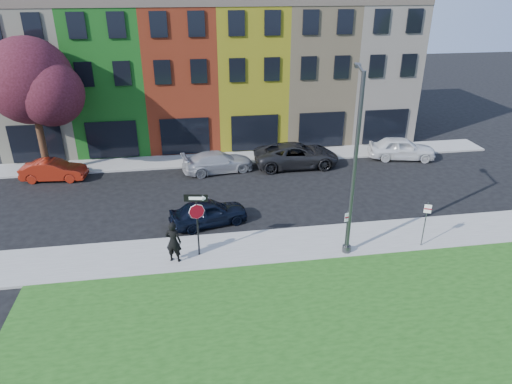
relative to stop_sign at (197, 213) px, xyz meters
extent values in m
plane|color=black|center=(4.67, -2.71, -2.30)|extent=(120.00, 120.00, 0.00)
cube|color=gray|center=(6.67, 0.29, -2.24)|extent=(40.00, 3.00, 0.12)
cube|color=gray|center=(1.67, 12.29, -2.24)|extent=(40.00, 2.40, 0.12)
cube|color=beige|center=(-10.33, 18.49, 2.70)|extent=(5.00, 10.00, 10.00)
cube|color=green|center=(-5.33, 18.49, 2.70)|extent=(5.00, 10.00, 10.00)
cube|color=#BF3E1F|center=(-0.33, 18.49, 2.70)|extent=(5.00, 10.00, 10.00)
cube|color=yellow|center=(4.67, 18.49, 2.70)|extent=(5.00, 10.00, 10.00)
cube|color=tan|center=(9.67, 18.49, 2.70)|extent=(5.00, 10.00, 10.00)
cube|color=beige|center=(14.67, 18.49, 2.70)|extent=(5.00, 10.00, 10.00)
cube|color=black|center=(2.17, 13.43, -0.80)|extent=(30.00, 0.12, 2.60)
cylinder|color=black|center=(0.00, 0.02, -0.69)|extent=(0.08, 0.08, 2.98)
cylinder|color=white|center=(0.00, 0.00, 0.06)|extent=(0.73, 0.16, 0.73)
cylinder|color=maroon|center=(0.00, -0.03, 0.06)|extent=(0.69, 0.14, 0.69)
cube|color=black|center=(0.00, 0.00, 0.72)|extent=(1.04, 0.23, 0.34)
cube|color=white|center=(0.00, -0.03, 0.72)|extent=(0.65, 0.14, 0.14)
imported|color=black|center=(-1.10, -0.31, -1.20)|extent=(1.00, 0.91, 1.95)
imported|color=black|center=(0.64, 3.05, -1.62)|extent=(3.40, 4.72, 1.36)
imported|color=maroon|center=(-8.68, 10.40, -1.64)|extent=(2.13, 4.23, 1.31)
imported|color=#A0A1A5|center=(1.70, 10.17, -1.62)|extent=(3.47, 5.31, 1.36)
imported|color=black|center=(7.05, 10.30, -1.50)|extent=(2.65, 5.73, 1.59)
imported|color=white|center=(14.74, 10.52, -1.52)|extent=(3.77, 5.35, 1.56)
cylinder|color=#434548|center=(6.77, -0.80, 1.95)|extent=(0.18, 0.18, 8.26)
cylinder|color=#434548|center=(6.77, -0.80, -2.03)|extent=(0.40, 0.40, 0.30)
cylinder|color=#434548|center=(7.01, 0.18, 5.99)|extent=(0.60, 1.97, 0.12)
cube|color=#434548|center=(7.28, 1.24, 5.94)|extent=(0.37, 0.59, 0.16)
cylinder|color=#434548|center=(6.67, -0.81, -1.10)|extent=(0.05, 0.05, 2.15)
cube|color=white|center=(6.67, -0.84, -0.33)|extent=(0.31, 0.12, 0.42)
cube|color=maroon|center=(6.67, -0.86, -0.33)|extent=(0.31, 0.11, 0.06)
cylinder|color=#434548|center=(10.48, -0.81, -1.04)|extent=(0.05, 0.05, 2.27)
cube|color=white|center=(10.48, -0.84, -0.22)|extent=(0.30, 0.14, 0.42)
cube|color=maroon|center=(10.48, -0.86, -0.22)|extent=(0.30, 0.13, 0.06)
cylinder|color=#321D10|center=(-9.36, 11.49, -0.11)|extent=(0.44, 0.44, 4.13)
sphere|color=black|center=(-9.36, 11.49, 3.77)|extent=(5.19, 5.19, 5.19)
sphere|color=black|center=(-8.06, 10.71, 3.12)|extent=(3.89, 3.89, 3.89)
sphere|color=black|center=(-10.52, 12.40, 3.25)|extent=(3.64, 3.64, 3.64)
sphere|color=black|center=(-9.10, 12.01, 4.68)|extent=(3.12, 3.12, 3.12)
camera|label=1|loc=(-0.20, -17.95, 9.32)|focal=32.00mm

